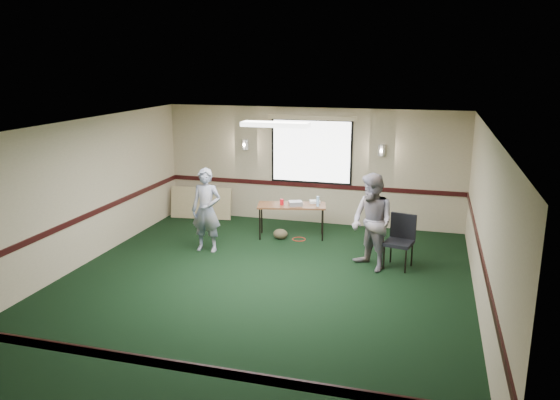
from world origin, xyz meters
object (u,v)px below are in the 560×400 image
(conference_chair, at_px, (401,237))
(person_right, at_px, (372,222))
(folding_table, at_px, (292,207))
(projector, at_px, (295,203))
(person_left, at_px, (206,210))

(conference_chair, xyz_separation_m, person_right, (-0.50, -0.28, 0.31))
(folding_table, height_order, projector, projector)
(conference_chair, height_order, person_right, person_right)
(conference_chair, relative_size, person_left, 0.58)
(projector, distance_m, conference_chair, 2.54)
(folding_table, bearing_deg, conference_chair, -38.07)
(projector, bearing_deg, person_left, -163.31)
(folding_table, bearing_deg, person_left, -149.90)
(folding_table, relative_size, projector, 5.57)
(conference_chair, relative_size, person_right, 0.55)
(projector, xyz_separation_m, person_left, (-1.51, -1.26, 0.07))
(projector, distance_m, person_right, 2.25)
(projector, height_order, conference_chair, conference_chair)
(conference_chair, bearing_deg, person_right, -137.11)
(projector, bearing_deg, conference_chair, -48.89)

